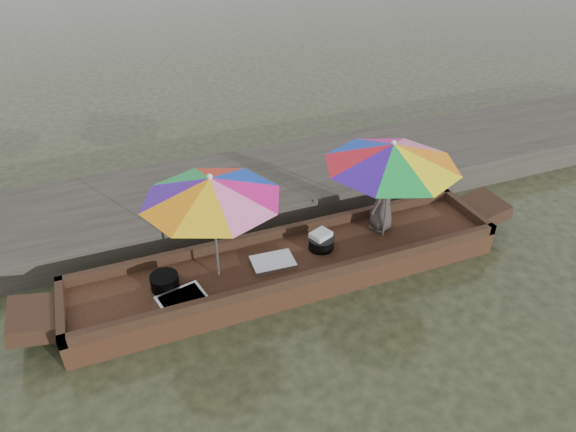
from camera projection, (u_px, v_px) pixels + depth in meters
name	position (u px, v px, depth m)	size (l,w,h in m)	color
water	(291.00, 278.00, 7.39)	(80.00, 80.00, 0.00)	black
dock	(243.00, 191.00, 8.97)	(22.00, 2.20, 0.50)	#2D2B26
boat_hull	(291.00, 268.00, 7.30)	(6.13, 1.20, 0.35)	black
cooking_pot	(165.00, 282.00, 6.63)	(0.37, 0.37, 0.19)	black
tray_crayfish	(182.00, 300.00, 6.42)	(0.58, 0.40, 0.09)	silver
tray_scallop	(273.00, 262.00, 7.08)	(0.58, 0.40, 0.06)	silver
charcoal_grill	(321.00, 243.00, 7.36)	(0.37, 0.37, 0.17)	black
supply_bag	(321.00, 240.00, 7.35)	(0.28, 0.22, 0.26)	silver
vendor	(383.00, 196.00, 7.55)	(0.55, 0.36, 1.11)	#39322F
umbrella_bow	(215.00, 228.00, 6.46)	(1.76, 1.76, 1.55)	blue
umbrella_stern	(388.00, 191.00, 7.24)	(1.90, 1.90, 1.55)	pink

